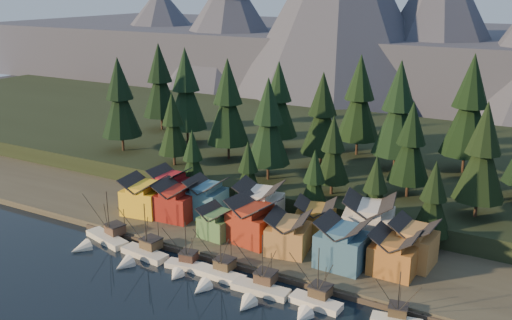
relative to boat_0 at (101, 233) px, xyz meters
The scene contains 44 objects.
ground 33.26m from the boat_0, 18.48° to the right, with size 500.00×500.00×0.00m, color black.
shore_strip 43.15m from the boat_0, 43.12° to the left, with size 400.00×50.00×1.50m, color #3C372B.
hillside 85.49m from the boat_0, 68.40° to the left, with size 420.00×100.00×6.00m, color black.
dock 32.09m from the boat_0, 10.76° to the left, with size 80.00×4.00×1.00m, color #483D33.
mountain_ridge 206.27m from the boat_0, 82.35° to the left, with size 560.00×190.00×90.00m.
boat_0 is the anchor object (origin of this frame).
boat_1 12.20m from the boat_0, ahead, with size 11.18×11.97×12.70m.
boat_2 22.60m from the boat_0, ahead, with size 8.45×9.01×10.63m.
boat_3 30.25m from the boat_0, ahead, with size 11.05×11.97×11.89m.
boat_4 39.90m from the boat_0, ahead, with size 11.13×12.07×12.30m.
boat_5 50.23m from the boat_0, ahead, with size 9.64×10.39×12.01m.
boat_6 64.26m from the boat_0, ahead, with size 8.75×9.29×10.48m.
house_front_0 15.47m from the boat_0, 91.96° to the left, with size 9.88×9.46×8.84m.
house_front_1 18.44m from the boat_0, 63.92° to the left, with size 9.00×8.70×8.65m.
house_front_2 25.21m from the boat_0, 30.21° to the left, with size 7.43×7.48×6.62m.
house_front_3 33.11m from the boat_0, 25.78° to the left, with size 10.38×10.01×9.40m.
house_front_4 40.50m from the boat_0, 19.35° to the left, with size 9.31×9.81×8.10m.
house_front_5 51.56m from the boat_0, 14.64° to the left, with size 9.27×8.48×9.46m.
house_front_6 61.15m from the boat_0, 14.29° to the left, with size 8.40×7.96×8.24m.
house_back_0 23.05m from the boat_0, 87.01° to the left, with size 8.28×7.95×9.01m.
house_back_1 24.96m from the boat_0, 57.37° to the left, with size 8.43×8.52×9.01m.
house_back_2 34.70m from the boat_0, 38.48° to the left, with size 11.02×10.38×10.22m.
house_back_3 46.05m from the boat_0, 29.38° to the left, with size 9.70×9.05×8.29m.
house_back_4 56.71m from the boat_0, 24.98° to the left, with size 11.57×11.27×10.75m.
house_back_5 64.73m from the boat_0, 18.26° to the left, with size 8.54×8.63×9.00m.
tree_hill_0 54.86m from the boat_0, 126.35° to the left, with size 11.91×11.91×27.73m.
tree_hill_1 63.59m from the boat_0, 107.86° to the left, with size 12.70×12.70×29.59m.
tree_hill_2 41.19m from the boat_0, 102.81° to the left, with size 8.69×8.69×20.24m.
tree_hill_3 53.14m from the boat_0, 88.29° to the left, with size 12.23×12.23×28.49m.
tree_hill_4 67.68m from the boat_0, 81.64° to the left, with size 11.39×11.39×26.53m.
tree_hill_5 47.55m from the boat_0, 63.74° to the left, with size 11.18×11.18×26.05m.
tree_hill_6 63.60m from the boat_0, 63.24° to the left, with size 11.17×11.17×26.02m.
tree_hill_7 54.85m from the boat_0, 45.00° to the left, with size 8.16×8.16×19.02m.
tree_hill_8 79.00m from the boat_0, 53.51° to the left, with size 12.63×12.63×29.43m.
tree_hill_9 71.40m from the boat_0, 39.75° to the left, with size 9.72×9.72×22.63m.
tree_hill_10 95.07m from the boat_0, 48.50° to the left, with size 13.36×13.36×31.13m.
tree_hill_11 81.79m from the boat_0, 29.61° to the left, with size 10.76×10.76×25.06m.
tree_hill_15 80.52m from the boat_0, 66.23° to the left, with size 12.44×12.44×28.97m.
tree_hill_16 79.22m from the boat_0, 118.42° to the left, with size 12.52×12.52×29.17m.
tree_shore_0 30.99m from the boat_0, 83.27° to the left, with size 7.61×7.61×17.72m.
tree_shore_1 36.34m from the boat_0, 56.55° to the left, with size 7.29×7.29×16.99m.
tree_shore_2 47.70m from the boat_0, 38.95° to the left, with size 7.43×7.43×17.31m.
tree_shore_3 59.15m from the boat_0, 30.29° to the left, with size 7.73×7.73×18.00m.
tree_shore_4 69.72m from the boat_0, 25.26° to the left, with size 8.01×8.01×18.65m.
Camera 1 is at (52.41, -70.73, 53.35)m, focal length 40.00 mm.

